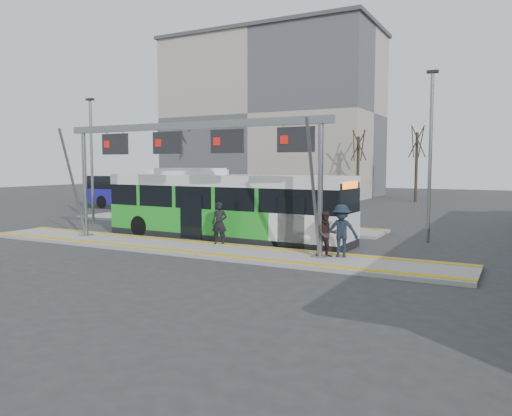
{
  "coord_description": "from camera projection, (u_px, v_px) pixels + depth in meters",
  "views": [
    {
      "loc": [
        12.0,
        -16.97,
        3.57
      ],
      "look_at": [
        1.38,
        3.0,
        1.59
      ],
      "focal_mm": 35.0,
      "sensor_mm": 36.0,
      "label": 1
    }
  ],
  "objects": [
    {
      "name": "ground",
      "position": [
        193.0,
        250.0,
        20.85
      ],
      "size": [
        120.0,
        120.0,
        0.0
      ],
      "primitive_type": "plane",
      "color": "#2D2D30",
      "rests_on": "ground"
    },
    {
      "name": "platform_main",
      "position": [
        193.0,
        248.0,
        20.84
      ],
      "size": [
        22.0,
        3.0,
        0.15
      ],
      "primitive_type": "cube",
      "color": "gray",
      "rests_on": "ground"
    },
    {
      "name": "platform_second",
      "position": [
        216.0,
        223.0,
        29.75
      ],
      "size": [
        20.0,
        3.0,
        0.15
      ],
      "primitive_type": "cube",
      "color": "gray",
      "rests_on": "ground"
    },
    {
      "name": "tactile_main",
      "position": [
        193.0,
        246.0,
        20.84
      ],
      "size": [
        22.0,
        2.65,
        0.02
      ],
      "color": "gold",
      "rests_on": "platform_main"
    },
    {
      "name": "tactile_second",
      "position": [
        226.0,
        220.0,
        30.76
      ],
      "size": [
        20.0,
        0.35,
        0.02
      ],
      "color": "gold",
      "rests_on": "platform_second"
    },
    {
      "name": "gantry",
      "position": [
        189.0,
        147.0,
        20.86
      ],
      "size": [
        13.0,
        1.68,
        5.2
      ],
      "color": "slate",
      "rests_on": "platform_main"
    },
    {
      "name": "apartment_block",
      "position": [
        272.0,
        116.0,
        58.26
      ],
      "size": [
        24.5,
        12.5,
        18.4
      ],
      "color": "#A49989",
      "rests_on": "ground"
    },
    {
      "name": "hero_bus",
      "position": [
        224.0,
        207.0,
        23.64
      ],
      "size": [
        12.43,
        3.1,
        3.39
      ],
      "rotation": [
        0.0,
        0.0,
        -0.04
      ],
      "color": "black",
      "rests_on": "ground"
    },
    {
      "name": "bg_bus_green",
      "position": [
        199.0,
        197.0,
        34.16
      ],
      "size": [
        11.14,
        2.85,
        2.76
      ],
      "rotation": [
        0.0,
        0.0,
        -0.05
      ],
      "color": "black",
      "rests_on": "ground"
    },
    {
      "name": "bg_bus_blue",
      "position": [
        154.0,
        190.0,
        39.44
      ],
      "size": [
        12.24,
        2.85,
        3.19
      ],
      "rotation": [
        0.0,
        0.0,
        0.01
      ],
      "color": "black",
      "rests_on": "ground"
    },
    {
      "name": "passenger_a",
      "position": [
        219.0,
        223.0,
        21.42
      ],
      "size": [
        0.77,
        0.62,
        1.81
      ],
      "primitive_type": "imported",
      "rotation": [
        0.0,
        0.0,
        0.33
      ],
      "color": "black",
      "rests_on": "platform_main"
    },
    {
      "name": "passenger_b",
      "position": [
        326.0,
        234.0,
        18.43
      ],
      "size": [
        1.05,
        1.01,
        1.71
      ],
      "primitive_type": "imported",
      "rotation": [
        0.0,
        0.0,
        0.62
      ],
      "color": "#2F1F22",
      "rests_on": "platform_main"
    },
    {
      "name": "passenger_c",
      "position": [
        341.0,
        231.0,
        18.42
      ],
      "size": [
        1.39,
        1.0,
        1.95
      ],
      "primitive_type": "imported",
      "rotation": [
        0.0,
        0.0,
        0.24
      ],
      "color": "black",
      "rests_on": "platform_main"
    },
    {
      "name": "tree_left",
      "position": [
        358.0,
        146.0,
        45.87
      ],
      "size": [
        1.4,
        1.4,
        6.96
      ],
      "color": "#382B21",
      "rests_on": "ground"
    },
    {
      "name": "tree_mid",
      "position": [
        417.0,
        142.0,
        47.26
      ],
      "size": [
        1.4,
        1.4,
        7.5
      ],
      "color": "#382B21",
      "rests_on": "ground"
    },
    {
      "name": "tree_far",
      "position": [
        186.0,
        144.0,
        57.43
      ],
      "size": [
        1.4,
        1.4,
        7.85
      ],
      "color": "#382B21",
      "rests_on": "ground"
    },
    {
      "name": "lamp_west",
      "position": [
        92.0,
        158.0,
        29.81
      ],
      "size": [
        0.5,
        0.25,
        7.48
      ],
      "color": "slate",
      "rests_on": "ground"
    },
    {
      "name": "lamp_east",
      "position": [
        430.0,
        152.0,
        22.54
      ],
      "size": [
        0.5,
        0.25,
        7.76
      ],
      "color": "slate",
      "rests_on": "ground"
    }
  ]
}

